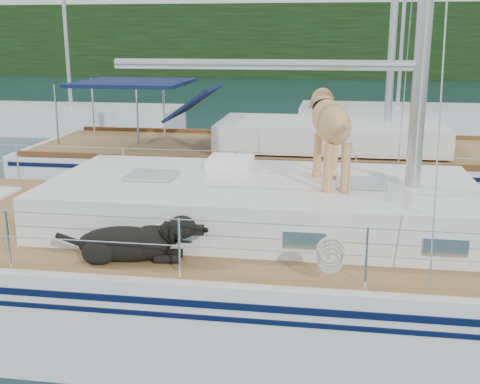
# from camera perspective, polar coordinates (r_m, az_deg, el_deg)

# --- Properties ---
(ground) EXTENTS (120.00, 120.00, 0.00)m
(ground) POSITION_cam_1_polar(r_m,az_deg,el_deg) (8.15, -3.77, -11.17)
(ground) COLOR black
(ground) RESTS_ON ground
(tree_line) EXTENTS (90.00, 3.00, 6.00)m
(tree_line) POSITION_cam_1_polar(r_m,az_deg,el_deg) (52.17, 7.26, 14.03)
(tree_line) COLOR black
(tree_line) RESTS_ON ground
(shore_bank) EXTENTS (92.00, 1.00, 1.20)m
(shore_bank) POSITION_cam_1_polar(r_m,az_deg,el_deg) (53.45, 7.22, 11.47)
(shore_bank) COLOR #595147
(shore_bank) RESTS_ON ground
(main_sailboat) EXTENTS (12.00, 3.80, 14.01)m
(main_sailboat) POSITION_cam_1_polar(r_m,az_deg,el_deg) (7.84, -3.10, -6.74)
(main_sailboat) COLOR white
(main_sailboat) RESTS_ON ground
(neighbor_sailboat) EXTENTS (11.00, 3.50, 13.30)m
(neighbor_sailboat) POSITION_cam_1_polar(r_m,az_deg,el_deg) (13.46, 3.76, 2.14)
(neighbor_sailboat) COLOR white
(neighbor_sailboat) RESTS_ON ground
(bg_boat_west) EXTENTS (8.00, 3.00, 11.65)m
(bg_boat_west) POSITION_cam_1_polar(r_m,az_deg,el_deg) (23.44, -15.63, 6.58)
(bg_boat_west) COLOR white
(bg_boat_west) RESTS_ON ground
(bg_boat_center) EXTENTS (7.20, 3.00, 11.65)m
(bg_boat_center) POSITION_cam_1_polar(r_m,az_deg,el_deg) (23.47, 14.63, 6.67)
(bg_boat_center) COLOR white
(bg_boat_center) RESTS_ON ground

